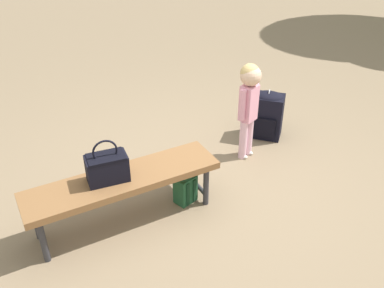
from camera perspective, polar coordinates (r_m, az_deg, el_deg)
The scene contains 6 objects.
ground_plane at distance 4.06m, azimuth 1.55°, elevation -5.84°, with size 40.00×40.00×0.00m, color #7F6B51.
park_bench at distance 3.51m, azimuth -9.20°, elevation -5.13°, with size 1.65×0.83×0.45m.
handbag at distance 3.39m, azimuth -11.30°, elevation -3.01°, with size 0.36×0.29×0.37m.
child_standing at distance 4.22m, azimuth 7.63°, elevation 6.27°, with size 0.27×0.21×1.02m.
backpack_large at distance 4.80m, azimuth 10.02°, elevation 4.06°, with size 0.38×0.41×0.57m.
backpack_small at distance 3.81m, azimuth -0.91°, elevation -5.80°, with size 0.18×0.17×0.31m.
Camera 1 is at (-2.35, -2.19, 2.47)m, focal length 39.89 mm.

